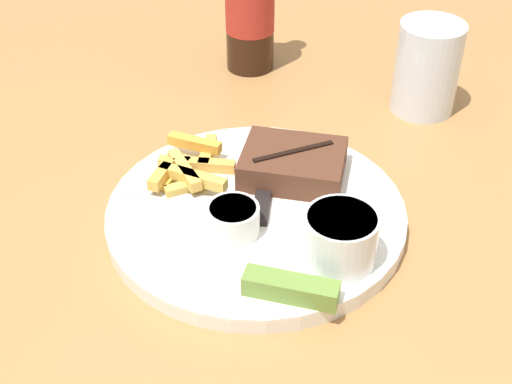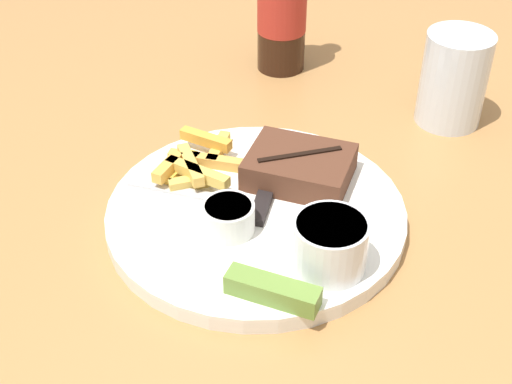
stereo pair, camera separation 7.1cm
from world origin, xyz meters
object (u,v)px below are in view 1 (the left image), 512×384
object	(u,v)px
fork_utensil	(179,198)
drinking_glass	(427,68)
coleslaw_cup	(340,236)
knife_utensil	(266,183)
dinner_plate	(256,214)
beer_bottle	(250,7)
steak_portion	(293,164)
dipping_sauce_cup	(233,219)
pickle_spear	(291,288)

from	to	relation	value
fork_utensil	drinking_glass	xyz separation A→B (m)	(0.20, 0.30, 0.04)
coleslaw_cup	knife_utensil	xyz separation A→B (m)	(-0.10, 0.09, -0.03)
fork_utensil	drinking_glass	distance (m)	0.36
coleslaw_cup	fork_utensil	world-z (taller)	coleslaw_cup
dinner_plate	beer_bottle	size ratio (longest dim) A/B	1.23
coleslaw_cup	beer_bottle	size ratio (longest dim) A/B	0.28
steak_portion	dipping_sauce_cup	xyz separation A→B (m)	(-0.03, -0.11, 0.00)
pickle_spear	knife_utensil	size ratio (longest dim) A/B	0.52
coleslaw_cup	fork_utensil	xyz separation A→B (m)	(-0.18, 0.03, -0.03)
knife_utensil	drinking_glass	size ratio (longest dim) A/B	1.43
dipping_sauce_cup	dinner_plate	bearing A→B (deg)	78.98
pickle_spear	knife_utensil	xyz separation A→B (m)	(-0.07, 0.15, -0.01)
fork_utensil	beer_bottle	size ratio (longest dim) A/B	0.54
fork_utensil	beer_bottle	world-z (taller)	beer_bottle
drinking_glass	pickle_spear	bearing A→B (deg)	-98.03
beer_bottle	fork_utensil	bearing A→B (deg)	-83.00
dipping_sauce_cup	drinking_glass	bearing A→B (deg)	67.81
steak_portion	coleslaw_cup	xyz separation A→B (m)	(0.08, -0.11, 0.01)
dinner_plate	steak_portion	world-z (taller)	steak_portion
pickle_spear	beer_bottle	world-z (taller)	beer_bottle
fork_utensil	knife_utensil	xyz separation A→B (m)	(0.08, 0.05, 0.00)
dinner_plate	drinking_glass	distance (m)	0.31
dinner_plate	steak_portion	size ratio (longest dim) A/B	2.60
dinner_plate	fork_utensil	bearing A→B (deg)	-170.63
steak_portion	fork_utensil	bearing A→B (deg)	-141.71
steak_portion	pickle_spear	distance (m)	0.18
knife_utensil	beer_bottle	bearing A→B (deg)	9.13
steak_portion	beer_bottle	xyz separation A→B (m)	(-0.14, 0.25, 0.05)
coleslaw_cup	dipping_sauce_cup	distance (m)	0.11
knife_utensil	steak_portion	bearing A→B (deg)	-54.62
steak_portion	drinking_glass	distance (m)	0.24
coleslaw_cup	steak_portion	bearing A→B (deg)	125.30
pickle_spear	beer_bottle	distance (m)	0.47
steak_portion	drinking_glass	world-z (taller)	drinking_glass
coleslaw_cup	pickle_spear	bearing A→B (deg)	-115.00
pickle_spear	drinking_glass	distance (m)	0.39
steak_portion	pickle_spear	world-z (taller)	steak_portion
fork_utensil	dinner_plate	bearing A→B (deg)	0.00
coleslaw_cup	knife_utensil	bearing A→B (deg)	139.63
coleslaw_cup	pickle_spear	size ratio (longest dim) A/B	0.80
coleslaw_cup	dipping_sauce_cup	size ratio (longest dim) A/B	1.34
coleslaw_cup	beer_bottle	world-z (taller)	beer_bottle
fork_utensil	drinking_glass	world-z (taller)	drinking_glass
dinner_plate	steak_portion	bearing A→B (deg)	73.58
steak_portion	pickle_spear	xyz separation A→B (m)	(0.05, -0.17, -0.01)
coleslaw_cup	fork_utensil	distance (m)	0.18
knife_utensil	drinking_glass	world-z (taller)	drinking_glass
dinner_plate	dipping_sauce_cup	distance (m)	0.05
dinner_plate	pickle_spear	xyz separation A→B (m)	(0.07, -0.11, 0.02)
beer_bottle	steak_portion	bearing A→B (deg)	-61.14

